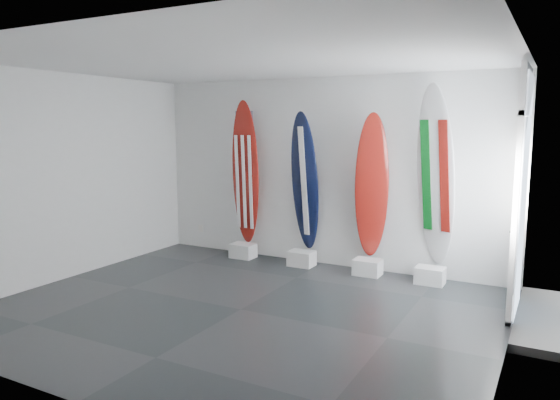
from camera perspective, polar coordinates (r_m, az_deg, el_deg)
The scene contains 16 objects.
floor at distance 6.64m, azimuth -4.26°, elevation -11.72°, with size 6.00×6.00×0.00m, color black.
ceiling at distance 6.29m, azimuth -4.56°, elevation 14.93°, with size 6.00×6.00×0.00m, color white.
wall_back at distance 8.49m, azimuth 4.74°, elevation 3.02°, with size 6.00×6.00×0.00m, color silver.
wall_front at distance 4.42m, azimuth -22.17°, elevation -2.30°, with size 6.00×6.00×0.00m, color silver.
wall_left at distance 8.30m, azimuth -22.15°, elevation 2.33°, with size 5.00×5.00×0.00m, color silver.
wall_right at distance 5.32m, azimuth 23.93°, elevation -0.71°, with size 5.00×5.00×0.00m, color silver.
display_block_usa at distance 9.06m, azimuth -4.02°, elevation -5.50°, with size 0.40×0.30×0.24m, color silver.
surfboard_usa at distance 8.93m, azimuth -3.76°, elevation 2.96°, with size 0.55×0.08×2.42m, color maroon.
display_block_navy at distance 8.53m, azimuth 2.36°, elevation -6.34°, with size 0.40×0.30×0.24m, color silver.
surfboard_navy at distance 8.40m, azimuth 2.71°, elevation 1.97°, with size 0.51×0.08×2.24m, color black.
display_block_swiss at distance 8.13m, azimuth 9.46°, elevation -7.19°, with size 0.40×0.30×0.24m, color silver.
surfboard_swiss at distance 7.99m, azimuth 9.90°, elevation 1.44°, with size 0.50×0.08×2.21m, color maroon.
display_block_italy at distance 7.89m, azimuth 15.93°, elevation -7.86°, with size 0.40×0.30×0.24m, color silver.
surfboard_italy at distance 7.73m, azimuth 16.50°, elevation 2.44°, with size 0.59×0.08×2.61m, color white.
wall_outlet at distance 9.87m, azimuth -8.56°, elevation -3.07°, with size 0.09×0.02×0.13m, color silver.
glass_door at distance 6.87m, azimuth 24.67°, elevation 0.46°, with size 0.12×1.16×2.85m, color white, non-canonical shape.
Camera 1 is at (3.37, -5.26, 2.26)m, focal length 33.79 mm.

